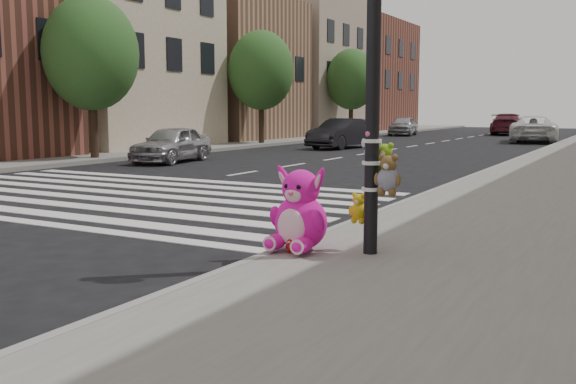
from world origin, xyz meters
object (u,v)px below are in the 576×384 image
Objects in this scene: car_silver_far at (172,144)px; car_white_near at (533,129)px; red_teddy at (291,245)px; car_dark_far at (342,133)px; pink_bunny at (299,215)px; signal_pole at (375,115)px.

car_silver_far is 0.71× the size of car_white_near.
car_dark_far reaches higher than red_teddy.
car_white_near is at bearing 95.31° from pink_bunny.
signal_pole is 1.10× the size of car_silver_far.
car_silver_far is (-10.49, 10.49, 0.07)m from pink_bunny.
car_white_near is (-1.80, 30.27, 0.16)m from pink_bunny.
pink_bunny is at bearing 94.39° from red_teddy.
car_dark_far is at bearing 115.20° from signal_pole.
car_white_near is at bearing 95.01° from signal_pole.
car_silver_far is at bearing 136.90° from pink_bunny.
red_teddy is 0.05× the size of car_silver_far.
car_white_near is (6.83, 9.91, 0.03)m from car_dark_far.
red_teddy is 0.04× the size of car_white_near.
car_silver_far is at bearing -94.62° from car_dark_far.
pink_bunny is 30.32m from car_white_near.
red_teddy is at bearing -150.69° from signal_pole.
red_teddy is 0.05× the size of car_dark_far.
pink_bunny is at bearing -60.97° from car_dark_far.
car_silver_far is at bearing 138.53° from red_teddy.
signal_pole is 0.97× the size of car_dark_far.
signal_pole reaches higher than pink_bunny.
car_silver_far is 0.88× the size of car_dark_far.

